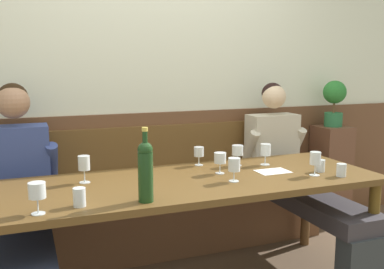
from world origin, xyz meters
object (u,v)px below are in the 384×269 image
(dining_table, at_px, (188,191))
(water_tumbler_center, at_px, (341,170))
(wall_bench, at_px, (157,214))
(wine_glass_center_front, at_px, (37,192))
(wine_bottle_amber_mid, at_px, (146,170))
(wine_glass_left_end, at_px, (234,166))
(wine_glass_right_end, at_px, (238,151))
(wine_glass_center_rear, at_px, (315,159))
(wine_glass_by_bottle, at_px, (199,153))
(person_right_seat, at_px, (297,173))
(potted_plant, at_px, (334,100))
(person_center_left_seat, at_px, (18,197))
(water_tumbler_left, at_px, (79,197))
(wine_glass_mid_right, at_px, (84,164))
(wine_glass_mid_left, at_px, (220,159))
(water_tumbler_right, at_px, (320,166))
(wine_glass_near_bucket, at_px, (265,151))

(dining_table, height_order, water_tumbler_center, water_tumbler_center)
(wall_bench, distance_m, wine_glass_center_front, 1.42)
(dining_table, relative_size, wine_bottle_amber_mid, 6.26)
(wine_bottle_amber_mid, distance_m, wine_glass_left_end, 0.62)
(wine_glass_right_end, bearing_deg, wine_glass_center_rear, -51.27)
(wine_glass_by_bottle, bearing_deg, person_right_seat, -1.90)
(wine_glass_right_end, distance_m, potted_plant, 1.32)
(person_center_left_seat, relative_size, water_tumbler_left, 13.91)
(dining_table, xyz_separation_m, wine_glass_center_front, (-0.86, -0.31, 0.18))
(wine_glass_mid_right, distance_m, wine_glass_mid_left, 0.84)
(person_center_left_seat, bearing_deg, water_tumbler_right, -13.88)
(wine_glass_mid_left, bearing_deg, wine_glass_center_front, -161.10)
(dining_table, distance_m, wine_glass_near_bucket, 0.68)
(dining_table, distance_m, wine_bottle_amber_mid, 0.52)
(person_right_seat, xyz_separation_m, wine_glass_right_end, (-0.55, -0.08, 0.22))
(wine_glass_mid_left, xyz_separation_m, wine_glass_center_front, (-1.10, -0.38, 0.01))
(water_tumbler_center, relative_size, potted_plant, 0.20)
(wine_glass_left_end, bearing_deg, dining_table, 150.55)
(wine_glass_mid_right, relative_size, wine_glass_center_rear, 1.08)
(water_tumbler_right, bearing_deg, water_tumbler_center, -72.95)
(wine_glass_right_end, bearing_deg, person_center_left_seat, 175.65)
(wine_glass_left_end, bearing_deg, person_center_left_seat, 159.01)
(wine_glass_left_end, distance_m, wine_glass_center_front, 1.12)
(person_center_left_seat, bearing_deg, wine_glass_center_front, -81.22)
(wine_glass_right_end, relative_size, water_tumbler_center, 1.77)
(wall_bench, height_order, wine_glass_left_end, wall_bench)
(wall_bench, height_order, person_right_seat, person_right_seat)
(dining_table, height_order, wine_glass_mid_left, wine_glass_mid_left)
(dining_table, relative_size, wine_glass_left_end, 16.72)
(wall_bench, height_order, wine_bottle_amber_mid, wine_bottle_amber_mid)
(water_tumbler_right, relative_size, water_tumbler_center, 0.98)
(water_tumbler_right, bearing_deg, wine_glass_mid_left, 162.83)
(dining_table, height_order, wine_glass_by_bottle, wine_glass_by_bottle)
(wine_glass_mid_right, height_order, wine_glass_center_rear, wine_glass_mid_right)
(person_center_left_seat, relative_size, potted_plant, 3.21)
(wine_glass_left_end, distance_m, potted_plant, 1.66)
(dining_table, distance_m, wine_glass_mid_right, 0.64)
(person_right_seat, relative_size, wine_glass_near_bucket, 8.61)
(water_tumbler_center, bearing_deg, person_right_seat, 82.19)
(wall_bench, distance_m, wine_glass_right_end, 0.84)
(wine_glass_near_bucket, distance_m, wine_glass_center_front, 1.57)
(wine_glass_right_end, height_order, wine_glass_mid_right, wine_glass_mid_right)
(person_center_left_seat, distance_m, wine_glass_center_rear, 1.82)
(wine_bottle_amber_mid, xyz_separation_m, wine_glass_left_end, (0.59, 0.18, -0.07))
(wine_glass_mid_left, distance_m, wine_glass_center_rear, 0.59)
(person_center_left_seat, relative_size, wine_glass_right_end, 9.06)
(wine_glass_mid_left, xyz_separation_m, potted_plant, (1.40, 0.64, 0.29))
(wine_glass_mid_left, xyz_separation_m, water_tumbler_left, (-0.91, -0.34, -0.05))
(wine_glass_left_end, relative_size, water_tumbler_right, 1.80)
(wine_glass_by_bottle, height_order, wine_glass_left_end, wine_glass_left_end)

